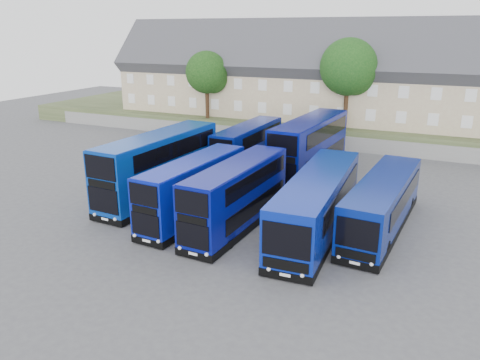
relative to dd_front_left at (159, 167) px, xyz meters
name	(u,v)px	position (x,y,z in m)	size (l,w,h in m)	color
ground	(216,235)	(6.81, -4.25, -2.31)	(120.00, 120.00, 0.00)	#4D4D52
retaining_wall	(321,141)	(6.81, 19.75, -1.56)	(70.00, 0.40, 1.50)	slate
earth_bank	(343,122)	(6.81, 29.75, -1.31)	(80.00, 20.00, 2.00)	#3D4929
terrace_row	(394,81)	(12.82, 25.75, 4.29)	(66.00, 10.40, 11.20)	tan
dd_front_left	(159,167)	(0.00, 0.00, 0.00)	(3.31, 11.94, 4.70)	#08359A
dd_front_mid	(193,191)	(4.30, -2.55, -0.39)	(2.89, 9.99, 3.92)	#0919A5
dd_front_right	(237,197)	(7.45, -2.65, -0.31)	(2.83, 10.37, 4.08)	#060F7D
dd_rear_left	(248,149)	(3.13, 8.96, -0.34)	(2.53, 10.15, 4.01)	navy
dd_rear_right	(310,148)	(8.29, 10.19, 0.03)	(3.58, 12.13, 4.76)	#060F77
coach_east_a	(317,205)	(12.19, -1.31, -0.54)	(3.32, 13.28, 3.60)	#081F9A
coach_east_b	(382,205)	(15.72, 0.73, -0.71)	(3.33, 12.11, 3.27)	navy
tree_west	(208,74)	(-7.04, 20.85, 4.74)	(4.80, 4.80, 7.65)	#382314
tree_mid	(350,69)	(8.96, 21.35, 5.76)	(5.76, 5.76, 9.18)	#382314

